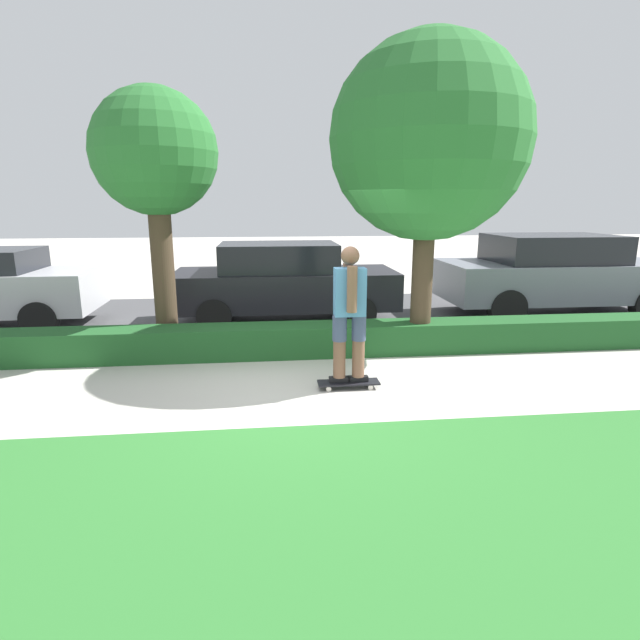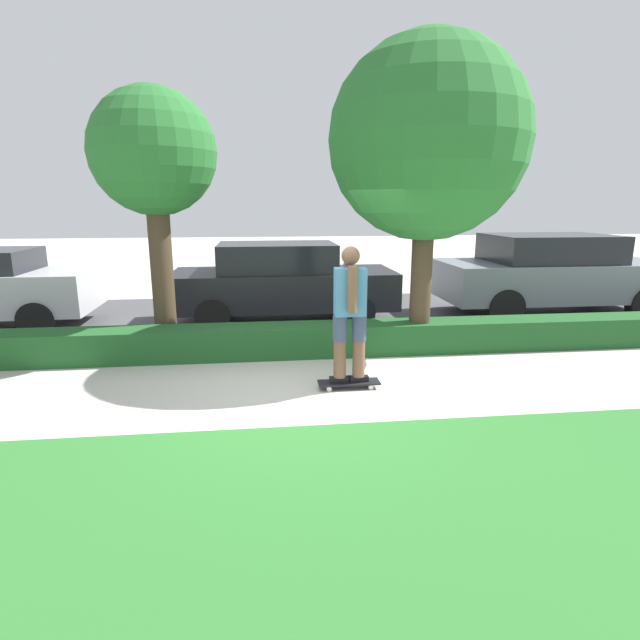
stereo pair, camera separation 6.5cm
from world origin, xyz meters
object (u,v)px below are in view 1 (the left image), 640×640
Objects in this scene: skateboard at (348,383)px; parked_car_rear at (554,273)px; tree_mid at (429,141)px; skater_person at (349,311)px; tree_near at (155,157)px; parked_car_middle at (284,281)px.

skateboard is 0.17× the size of parked_car_rear.
parked_car_rear is (3.61, 2.34, -2.32)m from tree_mid.
parked_car_rear is (5.01, 3.84, -0.12)m from skater_person.
tree_near is 0.85× the size of tree_mid.
skater_person is 0.36× the size of parked_car_rear.
parked_car_middle is at bearing 131.62° from tree_mid.
skateboard is 0.94m from skater_person.
parked_car_middle is at bearing -179.69° from parked_car_rear.
skateboard is at bearing -176.42° from skater_person.
tree_near is 8.12m from parked_car_rear.
tree_mid reaches higher than tree_near.
parked_car_middle is (-0.67, 3.83, 0.74)m from skateboard.
tree_mid reaches higher than skater_person.
skateboard is at bearing -79.92° from parked_car_middle.
parked_car_middle is at bearing 42.65° from tree_near.
tree_near is at bearing 142.28° from skater_person.
tree_mid reaches higher than parked_car_rear.
parked_car_rear is at bearing 37.52° from skater_person.
parked_car_rear is at bearing 37.52° from skateboard.
parked_car_middle is at bearing 99.95° from skateboard.
skater_person is at bearing -79.92° from parked_car_middle.
parked_car_middle reaches higher than skateboard.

